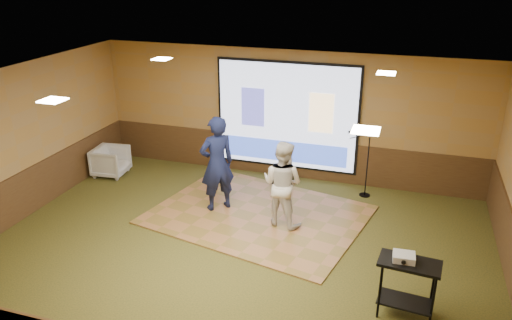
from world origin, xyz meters
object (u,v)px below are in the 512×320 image
(projector, at_px, (404,257))
(player_right, at_px, (282,184))
(av_table, at_px, (408,279))
(duffel_bag, at_px, (282,178))
(mic_stand, at_px, (364,175))
(banquet_chair, at_px, (111,161))
(dance_floor, at_px, (258,214))
(player_left, at_px, (217,164))
(projector_screen, at_px, (286,117))

(projector, bearing_deg, player_right, 135.44)
(player_right, relative_size, av_table, 1.89)
(duffel_bag, bearing_deg, player_right, -75.26)
(mic_stand, distance_m, banquet_chair, 5.92)
(mic_stand, relative_size, duffel_bag, 3.10)
(dance_floor, distance_m, av_table, 3.76)
(av_table, distance_m, projector, 0.35)
(player_left, relative_size, projector, 6.52)
(dance_floor, bearing_deg, mic_stand, 39.62)
(player_left, xyz_separation_m, mic_stand, (2.78, 1.57, -0.53))
(player_right, bearing_deg, banquet_chair, 0.75)
(dance_floor, xyz_separation_m, av_table, (2.95, -2.25, 0.60))
(dance_floor, bearing_deg, player_right, -21.53)
(banquet_chair, bearing_deg, duffel_bag, -85.38)
(projector_screen, xyz_separation_m, projector, (2.82, -4.30, -0.52))
(duffel_bag, bearing_deg, banquet_chair, -169.81)
(projector_screen, relative_size, player_right, 1.95)
(player_left, bearing_deg, dance_floor, 135.36)
(av_table, bearing_deg, player_right, 139.61)
(dance_floor, distance_m, player_left, 1.33)
(player_right, bearing_deg, av_table, 154.11)
(projector, bearing_deg, player_left, 145.55)
(projector, relative_size, mic_stand, 0.21)
(projector_screen, relative_size, projector, 10.94)
(player_left, height_order, banquet_chair, player_left)
(duffel_bag, bearing_deg, player_left, -120.45)
(mic_stand, height_order, duffel_bag, mic_stand)
(projector, bearing_deg, banquet_chair, 152.07)
(banquet_chair, bearing_deg, av_table, -119.99)
(projector, bearing_deg, duffel_bag, 122.51)
(player_right, height_order, projector, player_right)
(av_table, bearing_deg, dance_floor, 142.60)
(projector_screen, bearing_deg, duffel_bag, -84.65)
(player_left, relative_size, mic_stand, 1.34)
(mic_stand, xyz_separation_m, banquet_chair, (-5.88, -0.69, -0.15))
(projector, bearing_deg, mic_stand, 100.56)
(dance_floor, relative_size, banquet_chair, 5.35)
(projector, relative_size, banquet_chair, 0.40)
(av_table, xyz_separation_m, projector, (-0.09, 0.02, 0.33))
(projector_screen, height_order, av_table, projector_screen)
(av_table, relative_size, projector, 2.97)
(projector_screen, height_order, player_left, projector_screen)
(dance_floor, height_order, duffel_bag, duffel_bag)
(player_left, xyz_separation_m, duffel_bag, (0.94, 1.60, -0.87))
(player_left, relative_size, player_right, 1.16)
(projector, height_order, mic_stand, mic_stand)
(projector, xyz_separation_m, duffel_bag, (-2.78, 3.85, -0.80))
(player_right, distance_m, banquet_chair, 4.69)
(player_left, bearing_deg, av_table, 105.50)
(player_right, xyz_separation_m, banquet_chair, (-4.53, 1.11, -0.53))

